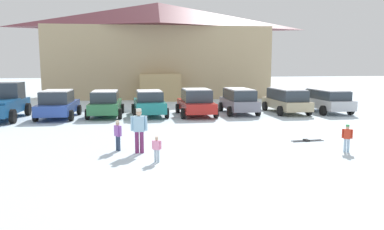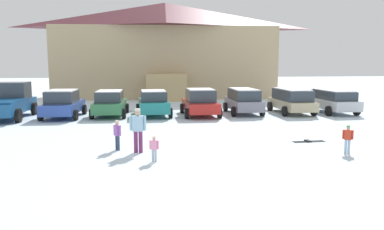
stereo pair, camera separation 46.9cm
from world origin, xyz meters
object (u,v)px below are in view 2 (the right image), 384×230
parked_beige_suv (291,100)px  parked_silver_wagon (333,100)px  parked_green_coupe (110,103)px  pickup_truck (8,102)px  parked_grey_wagon (243,100)px  skier_child_in_red_jacket (348,138)px  parked_blue_hatchback (63,104)px  parked_teal_hatchback (153,103)px  pair_of_skis (308,141)px  ski_lodge (165,50)px  skier_child_in_purple_jacket (117,133)px  parked_red_sedan (200,102)px  skier_adult_in_blue_parka (138,128)px  skier_child_in_pink_snowsuit (154,147)px

parked_beige_suv → parked_silver_wagon: parked_beige_suv is taller
parked_green_coupe → pickup_truck: 6.07m
parked_grey_wagon → parked_beige_suv: bearing=-3.6°
pickup_truck → skier_child_in_red_jacket: size_ratio=5.25×
parked_grey_wagon → parked_silver_wagon: (6.06, -0.44, -0.04)m
parked_blue_hatchback → parked_teal_hatchback: parked_blue_hatchback is taller
parked_blue_hatchback → parked_grey_wagon: bearing=1.0°
parked_blue_hatchback → pair_of_skis: bearing=-36.8°
ski_lodge → parked_silver_wagon: size_ratio=5.02×
parked_grey_wagon → parked_blue_hatchback: bearing=-179.0°
parked_silver_wagon → ski_lodge: bearing=125.6°
parked_blue_hatchback → skier_child_in_purple_jacket: bearing=-67.6°
ski_lodge → parked_silver_wagon: ski_lodge is taller
skier_child_in_purple_jacket → pair_of_skis: size_ratio=0.81×
parked_silver_wagon → pair_of_skis: (-5.68, -8.64, -0.84)m
parked_red_sedan → skier_child_in_red_jacket: size_ratio=4.11×
parked_blue_hatchback → skier_child_in_red_jacket: (12.39, -11.02, -0.27)m
parked_teal_hatchback → skier_adult_in_blue_parka: skier_adult_in_blue_parka is taller
skier_child_in_purple_jacket → pair_of_skis: 8.04m
ski_lodge → parked_red_sedan: ski_lodge is taller
parked_blue_hatchback → skier_child_in_red_jacket: 16.58m
parked_green_coupe → skier_adult_in_blue_parka: skier_adult_in_blue_parka is taller
parked_silver_wagon → skier_child_in_red_jacket: parked_silver_wagon is taller
parked_grey_wagon → pair_of_skis: parked_grey_wagon is taller
parked_silver_wagon → skier_child_in_pink_snowsuit: bearing=-138.1°
skier_child_in_pink_snowsuit → skier_child_in_purple_jacket: skier_child_in_purple_jacket is taller
parked_beige_suv → parked_silver_wagon: size_ratio=1.05×
pickup_truck → skier_child_in_red_jacket: pickup_truck is taller
skier_adult_in_blue_parka → skier_child_in_pink_snowsuit: bearing=-69.0°
skier_child_in_red_jacket → skier_child_in_pink_snowsuit: size_ratio=1.17×
pair_of_skis → parked_grey_wagon: bearing=92.4°
parked_red_sedan → skier_child_in_purple_jacket: 10.19m
skier_child_in_purple_jacket → pair_of_skis: bearing=3.5°
parked_red_sedan → skier_child_in_red_jacket: parked_red_sedan is taller
skier_child_in_red_jacket → skier_adult_in_blue_parka: skier_adult_in_blue_parka is taller
parked_red_sedan → skier_adult_in_blue_parka: 10.34m
parked_green_coupe → parked_red_sedan: (5.69, -0.63, 0.04)m
parked_green_coupe → skier_child_in_pink_snowsuit: (2.40, -11.64, -0.32)m
skier_child_in_red_jacket → skier_child_in_purple_jacket: (-8.52, 1.64, 0.07)m
skier_child_in_pink_snowsuit → parked_blue_hatchback: bearing=114.7°
parked_green_coupe → skier_child_in_red_jacket: (9.57, -11.34, -0.23)m
parked_red_sedan → skier_child_in_pink_snowsuit: (-3.30, -11.02, -0.36)m
parked_beige_suv → skier_child_in_pink_snowsuit: parked_beige_suv is taller
parked_beige_suv → pair_of_skis: (-2.87, -8.88, -0.87)m
skier_child_in_red_jacket → parked_red_sedan: bearing=109.9°
parked_red_sedan → parked_grey_wagon: (2.97, 0.50, 0.04)m
parked_blue_hatchback → parked_beige_suv: parked_blue_hatchback is taller
ski_lodge → pair_of_skis: (4.61, -22.99, -4.66)m
parked_silver_wagon → pair_of_skis: parked_silver_wagon is taller
parked_red_sedan → skier_child_in_pink_snowsuit: 11.51m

